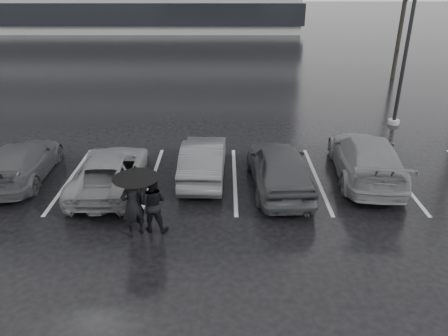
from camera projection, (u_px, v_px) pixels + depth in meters
name	position (u px, v px, depth m)	size (l,w,h in m)	color
ground	(216.00, 217.00, 12.58)	(160.00, 160.00, 0.00)	black
car_main	(279.00, 167.00, 13.92)	(1.76, 4.37, 1.49)	black
car_west_a	(203.00, 159.00, 14.70)	(1.39, 4.00, 1.32)	#2D2D2F
car_west_b	(110.00, 171.00, 13.96)	(2.04, 4.42, 1.23)	#515154
car_west_c	(21.00, 161.00, 14.60)	(1.77, 4.34, 1.26)	black
car_east	(366.00, 157.00, 14.69)	(2.03, 5.00, 1.45)	#515154
pedestrian_left	(133.00, 204.00, 11.41)	(0.67, 0.44, 1.85)	black
pedestrian_right	(152.00, 203.00, 11.65)	(0.81, 0.63, 1.66)	black
umbrella	(135.00, 173.00, 11.00)	(1.20, 1.20, 2.04)	black
lamp_post	(410.00, 29.00, 18.15)	(0.50, 0.50, 9.13)	gray
stall_stripes	(194.00, 178.00, 14.85)	(19.72, 5.00, 0.00)	#B7B7BA
tree_north	(404.00, 8.00, 26.15)	(0.26, 0.26, 8.50)	black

